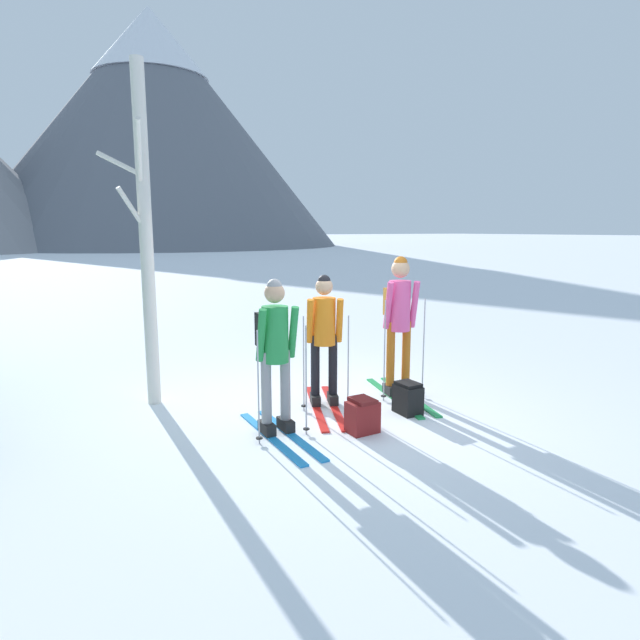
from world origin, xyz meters
name	(u,v)px	position (x,y,z in m)	size (l,w,h in m)	color
ground_plane	(329,409)	(0.00, 0.00, 0.00)	(400.00, 400.00, 0.00)	white
skier_in_green	(275,348)	(-0.90, -0.36, 0.93)	(0.61, 1.62, 1.67)	#1E84D1
skier_in_orange	(324,334)	(0.03, 0.18, 0.91)	(0.95, 1.67, 1.63)	red
skier_in_pink	(399,317)	(1.09, 0.05, 1.04)	(0.75, 1.75, 1.83)	green
birch_tree_tall	(145,235)	(-1.78, 1.33, 2.10)	(0.57, 0.96, 4.11)	silver
backpack_on_snow_front	(362,416)	(-0.08, -0.82, 0.19)	(0.32, 0.28, 0.38)	maroon
backpack_on_snow_beside	(408,398)	(0.73, -0.59, 0.19)	(0.26, 0.33, 0.38)	black
mountain_ridge_distant	(98,132)	(8.04, 67.26, 13.91)	(67.49, 47.45, 29.95)	gray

